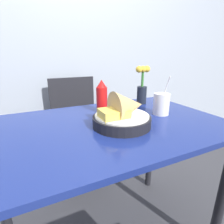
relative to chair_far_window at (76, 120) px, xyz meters
name	(u,v)px	position (x,y,z in m)	size (l,w,h in m)	color
wall_window	(59,31)	(-0.04, 0.25, 0.76)	(7.00, 0.06, 2.60)	#9EA8B7
dining_table	(105,145)	(-0.04, -0.76, 0.13)	(1.20, 0.73, 0.78)	navy
chair_far_window	(76,120)	(0.00, 0.00, 0.00)	(0.40, 0.40, 0.91)	black
food_basket	(124,114)	(0.04, -0.81, 0.30)	(0.27, 0.27, 0.16)	black
ketchup_bottle	(102,97)	(0.02, -0.58, 0.33)	(0.06, 0.06, 0.19)	red
drink_cup	(161,105)	(0.30, -0.76, 0.30)	(0.09, 0.09, 0.21)	silver
flower_vase	(142,86)	(0.34, -0.52, 0.36)	(0.10, 0.06, 0.25)	black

